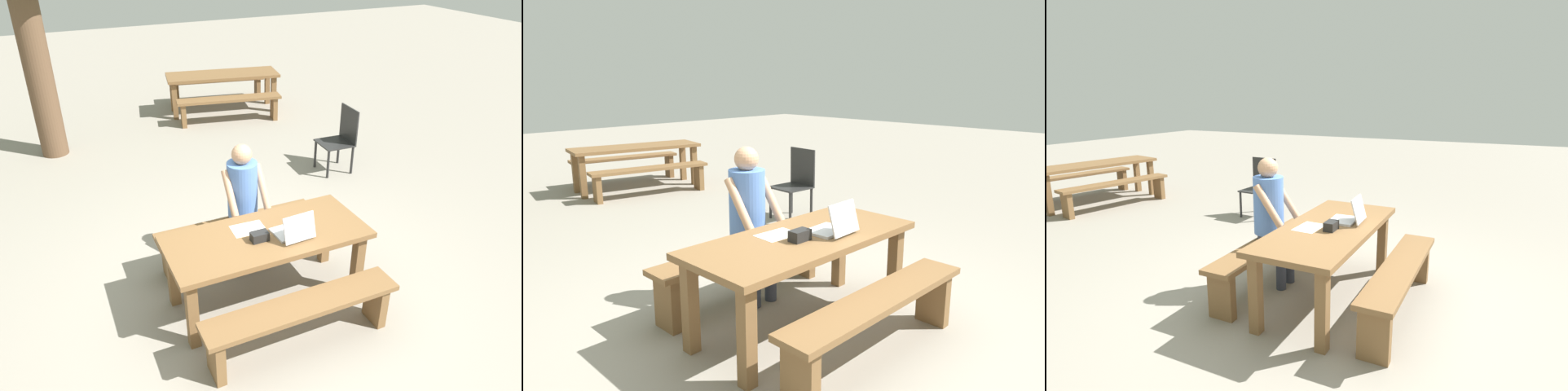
% 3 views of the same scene
% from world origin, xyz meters
% --- Properties ---
extents(ground_plane, '(30.00, 30.00, 0.00)m').
position_xyz_m(ground_plane, '(0.00, 0.00, 0.00)').
color(ground_plane, gray).
extents(picnic_table_front, '(1.80, 0.78, 0.71)m').
position_xyz_m(picnic_table_front, '(0.00, 0.00, 0.61)').
color(picnic_table_front, brown).
rests_on(picnic_table_front, ground).
extents(bench_near, '(1.68, 0.30, 0.46)m').
position_xyz_m(bench_near, '(0.00, -0.67, 0.34)').
color(bench_near, brown).
rests_on(bench_near, ground).
extents(bench_far, '(1.68, 0.30, 0.46)m').
position_xyz_m(bench_far, '(0.00, 0.67, 0.34)').
color(bench_far, brown).
rests_on(bench_far, ground).
extents(laptop, '(0.32, 0.32, 0.25)m').
position_xyz_m(laptop, '(0.20, -0.12, 0.77)').
color(laptop, silver).
rests_on(laptop, picnic_table_front).
extents(small_pouch, '(0.15, 0.09, 0.08)m').
position_xyz_m(small_pouch, '(-0.09, -0.06, 0.75)').
color(small_pouch, black).
rests_on(small_pouch, picnic_table_front).
extents(paper_sheet, '(0.31, 0.22, 0.00)m').
position_xyz_m(paper_sheet, '(-0.11, 0.15, 0.72)').
color(paper_sheet, white).
rests_on(paper_sheet, picnic_table_front).
extents(person_seated, '(0.41, 0.41, 1.30)m').
position_xyz_m(person_seated, '(0.06, 0.64, 0.76)').
color(person_seated, '#333847').
rests_on(person_seated, ground).
extents(plastic_chair, '(0.46, 0.46, 0.91)m').
position_xyz_m(plastic_chair, '(2.14, 2.10, 0.48)').
color(plastic_chair, '#262626').
rests_on(plastic_chair, ground).
extents(picnic_table_mid, '(2.13, 1.05, 0.72)m').
position_xyz_m(picnic_table_mid, '(1.55, 5.18, 0.61)').
color(picnic_table_mid, brown).
rests_on(picnic_table_mid, ground).
extents(bench_mid_south, '(1.86, 0.64, 0.45)m').
position_xyz_m(bench_mid_south, '(1.43, 4.55, 0.34)').
color(bench_mid_south, brown).
rests_on(bench_mid_south, ground).
extents(bench_mid_north, '(1.86, 0.64, 0.45)m').
position_xyz_m(bench_mid_north, '(1.67, 5.81, 0.34)').
color(bench_mid_north, brown).
rests_on(bench_mid_north, ground).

